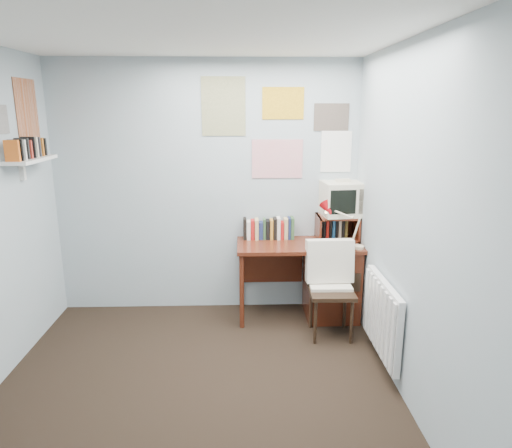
# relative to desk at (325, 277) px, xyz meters

# --- Properties ---
(ground) EXTENTS (3.50, 3.50, 0.00)m
(ground) POSITION_rel_desk_xyz_m (-1.17, -1.48, -0.41)
(ground) COLOR black
(ground) RESTS_ON ground
(back_wall) EXTENTS (3.00, 0.02, 2.50)m
(back_wall) POSITION_rel_desk_xyz_m (-1.17, 0.27, 0.84)
(back_wall) COLOR #A0ACB7
(back_wall) RESTS_ON ground
(right_wall) EXTENTS (0.02, 3.50, 2.50)m
(right_wall) POSITION_rel_desk_xyz_m (0.33, -1.48, 0.84)
(right_wall) COLOR #A0ACB7
(right_wall) RESTS_ON ground
(ceiling) EXTENTS (3.00, 3.50, 0.02)m
(ceiling) POSITION_rel_desk_xyz_m (-1.17, -1.48, 2.09)
(ceiling) COLOR white
(ceiling) RESTS_ON back_wall
(desk) EXTENTS (1.20, 0.55, 0.76)m
(desk) POSITION_rel_desk_xyz_m (0.00, 0.00, 0.00)
(desk) COLOR #552213
(desk) RESTS_ON ground
(desk_chair) EXTENTS (0.44, 0.42, 0.85)m
(desk_chair) POSITION_rel_desk_xyz_m (-0.02, -0.42, 0.02)
(desk_chair) COLOR black
(desk_chair) RESTS_ON ground
(desk_lamp) EXTENTS (0.30, 0.27, 0.38)m
(desk_lamp) POSITION_rel_desk_xyz_m (0.26, -0.19, 0.55)
(desk_lamp) COLOR #A80B12
(desk_lamp) RESTS_ON desk
(tv_riser) EXTENTS (0.40, 0.30, 0.25)m
(tv_riser) POSITION_rel_desk_xyz_m (0.12, 0.11, 0.48)
(tv_riser) COLOR #552213
(tv_riser) RESTS_ON desk
(crt_tv) EXTENTS (0.41, 0.39, 0.36)m
(crt_tv) POSITION_rel_desk_xyz_m (0.16, 0.13, 0.79)
(crt_tv) COLOR beige
(crt_tv) RESTS_ON tv_riser
(book_row) EXTENTS (0.60, 0.14, 0.22)m
(book_row) POSITION_rel_desk_xyz_m (-0.51, 0.18, 0.46)
(book_row) COLOR #552213
(book_row) RESTS_ON desk
(radiator) EXTENTS (0.09, 0.80, 0.60)m
(radiator) POSITION_rel_desk_xyz_m (0.29, -0.93, 0.01)
(radiator) COLOR white
(radiator) RESTS_ON right_wall
(wall_shelf) EXTENTS (0.20, 0.62, 0.24)m
(wall_shelf) POSITION_rel_desk_xyz_m (-2.57, -0.38, 1.21)
(wall_shelf) COLOR white
(wall_shelf) RESTS_ON left_wall
(posters_back) EXTENTS (1.20, 0.01, 0.90)m
(posters_back) POSITION_rel_desk_xyz_m (-0.47, 0.26, 1.44)
(posters_back) COLOR white
(posters_back) RESTS_ON back_wall
(posters_left) EXTENTS (0.01, 0.70, 0.60)m
(posters_left) POSITION_rel_desk_xyz_m (-2.67, -0.38, 1.59)
(posters_left) COLOR white
(posters_left) RESTS_ON left_wall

